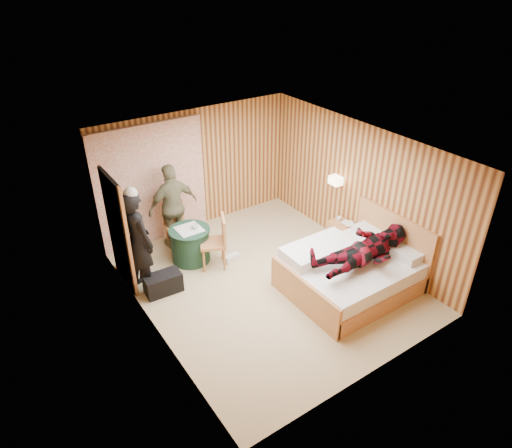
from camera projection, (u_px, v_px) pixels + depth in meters
floor at (266, 281)px, 8.11m from camera, size 4.20×5.00×0.01m
ceiling at (268, 148)px, 6.85m from camera, size 4.20×5.00×0.01m
wall_back at (196, 170)px, 9.27m from camera, size 4.20×0.02×2.50m
wall_left at (146, 261)px, 6.46m from camera, size 0.02×5.00×2.50m
wall_right at (359, 189)px, 8.49m from camera, size 0.02×5.00×2.50m
curtain at (152, 185)px, 8.76m from camera, size 2.20×0.08×2.40m
doorway at (118, 232)px, 7.60m from camera, size 0.06×0.90×2.05m
wall_lamp at (336, 180)px, 8.70m from camera, size 0.26×0.24×0.16m
bed at (351, 271)px, 7.81m from camera, size 2.14×1.69×1.16m
nightstand at (342, 235)px, 8.95m from camera, size 0.40×0.54×0.52m
round_table at (190, 244)px, 8.52m from camera, size 0.76×0.76×0.68m
chair_far at (176, 222)px, 8.86m from camera, size 0.45×0.45×0.93m
chair_near at (218, 238)px, 8.25m from camera, size 0.61×0.61×1.01m
duffel_bag at (163, 283)px, 7.77m from camera, size 0.64×0.37×0.35m
sneaker_left at (200, 256)px, 8.70m from camera, size 0.27×0.16×0.11m
sneaker_right at (232, 258)px, 8.62m from camera, size 0.31×0.16×0.13m
woman_standing at (138, 242)px, 7.52m from camera, size 0.61×0.77×1.84m
man_at_table at (173, 206)px, 8.71m from camera, size 1.02×0.45×1.72m
man_on_bed at (367, 243)px, 7.32m from camera, size 0.86×0.67×1.77m
book_lower at (345, 224)px, 8.78m from camera, size 0.19×0.24×0.02m
book_upper at (345, 224)px, 8.77m from camera, size 0.26×0.28×0.02m
cup_nightstand at (339, 219)px, 8.89m from camera, size 0.11×0.11×0.09m
cup_table at (195, 226)px, 8.34m from camera, size 0.16×0.16×0.10m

